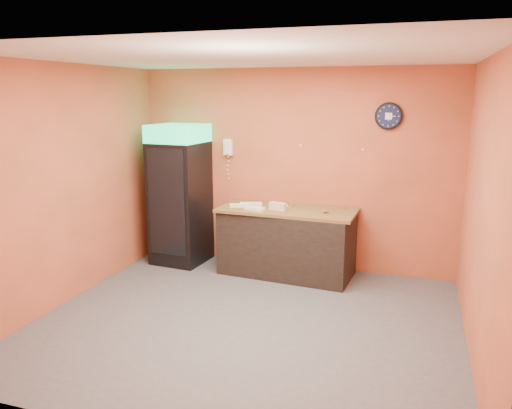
% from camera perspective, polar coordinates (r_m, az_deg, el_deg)
% --- Properties ---
extents(floor, '(4.50, 4.50, 0.00)m').
position_cam_1_polar(floor, '(5.61, -1.03, -13.30)').
color(floor, '#47474C').
rests_on(floor, ground).
extents(back_wall, '(4.50, 0.02, 2.80)m').
position_cam_1_polar(back_wall, '(7.05, 4.27, 3.98)').
color(back_wall, '#DD5C3E').
rests_on(back_wall, floor).
extents(left_wall, '(0.02, 4.00, 2.80)m').
position_cam_1_polar(left_wall, '(6.26, -20.96, 2.08)').
color(left_wall, '#DD5C3E').
rests_on(left_wall, floor).
extents(right_wall, '(0.02, 4.00, 2.80)m').
position_cam_1_polar(right_wall, '(4.92, 24.51, -0.90)').
color(right_wall, '#DD5C3E').
rests_on(right_wall, floor).
extents(ceiling, '(4.50, 4.00, 0.02)m').
position_cam_1_polar(ceiling, '(5.06, -1.16, 16.54)').
color(ceiling, white).
rests_on(ceiling, back_wall).
extents(beverage_cooler, '(0.77, 0.78, 2.02)m').
position_cam_1_polar(beverage_cooler, '(7.31, -8.80, 0.89)').
color(beverage_cooler, black).
rests_on(beverage_cooler, floor).
extents(prep_counter, '(1.83, 0.92, 0.89)m').
position_cam_1_polar(prep_counter, '(6.88, 3.53, -4.40)').
color(prep_counter, black).
rests_on(prep_counter, floor).
extents(wall_clock, '(0.35, 0.06, 0.35)m').
position_cam_1_polar(wall_clock, '(6.76, 14.93, 9.74)').
color(wall_clock, black).
rests_on(wall_clock, back_wall).
extents(wall_phone, '(0.13, 0.11, 0.23)m').
position_cam_1_polar(wall_phone, '(7.25, -3.21, 6.55)').
color(wall_phone, white).
rests_on(wall_phone, back_wall).
extents(butcher_paper, '(1.87, 0.87, 0.04)m').
position_cam_1_polar(butcher_paper, '(6.76, 3.58, -0.65)').
color(butcher_paper, brown).
rests_on(butcher_paper, prep_counter).
extents(sub_roll_stack, '(0.25, 0.15, 0.10)m').
position_cam_1_polar(sub_roll_stack, '(6.66, 2.52, -0.21)').
color(sub_roll_stack, beige).
rests_on(sub_roll_stack, butcher_paper).
extents(wrapped_sandwich_left, '(0.29, 0.20, 0.04)m').
position_cam_1_polar(wrapped_sandwich_left, '(6.86, -1.89, -0.10)').
color(wrapped_sandwich_left, white).
rests_on(wrapped_sandwich_left, butcher_paper).
extents(wrapped_sandwich_mid, '(0.29, 0.16, 0.04)m').
position_cam_1_polar(wrapped_sandwich_mid, '(6.66, -0.17, -0.47)').
color(wrapped_sandwich_mid, white).
rests_on(wrapped_sandwich_mid, butcher_paper).
extents(wrapped_sandwich_right, '(0.32, 0.21, 0.04)m').
position_cam_1_polar(wrapped_sandwich_right, '(6.92, -0.57, 0.03)').
color(wrapped_sandwich_right, white).
rests_on(wrapped_sandwich_right, butcher_paper).
extents(kitchen_tool, '(0.07, 0.07, 0.07)m').
position_cam_1_polar(kitchen_tool, '(6.86, 3.99, -0.02)').
color(kitchen_tool, silver).
rests_on(kitchen_tool, butcher_paper).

